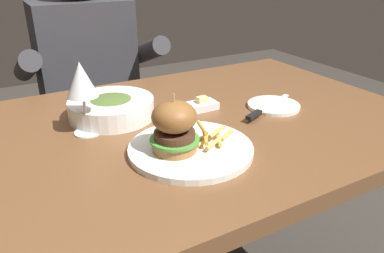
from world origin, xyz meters
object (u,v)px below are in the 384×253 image
object	(u,v)px
bread_plate	(274,106)
soup_bowl	(112,107)
wine_glass	(81,82)
diner_person	(91,107)
main_plate	(191,149)
table_knife	(265,108)
butter_dish	(202,105)
burger_sandwich	(174,127)

from	to	relation	value
bread_plate	soup_bowl	distance (m)	0.45
wine_glass	diner_person	bearing A→B (deg)	75.58
main_plate	diner_person	distance (m)	0.84
main_plate	table_knife	distance (m)	0.30
butter_dish	diner_person	bearing A→B (deg)	104.47
table_knife	butter_dish	distance (m)	0.17
wine_glass	soup_bowl	distance (m)	0.15
soup_bowl	diner_person	distance (m)	0.60
burger_sandwich	table_knife	bearing A→B (deg)	16.20
burger_sandwich	soup_bowl	bearing A→B (deg)	100.41
burger_sandwich	soup_bowl	world-z (taller)	burger_sandwich
wine_glass	bread_plate	xyz separation A→B (m)	(0.50, -0.09, -0.12)
butter_dish	soup_bowl	distance (m)	0.25
burger_sandwich	bread_plate	distance (m)	0.39
main_plate	burger_sandwich	size ratio (longest dim) A/B	2.14
butter_dish	bread_plate	bearing A→B (deg)	-25.80
burger_sandwich	butter_dish	world-z (taller)	burger_sandwich
main_plate	burger_sandwich	xyz separation A→B (m)	(-0.04, 0.00, 0.06)
main_plate	soup_bowl	distance (m)	0.28
wine_glass	soup_bowl	size ratio (longest dim) A/B	0.79
main_plate	burger_sandwich	distance (m)	0.07
main_plate	bread_plate	size ratio (longest dim) A/B	1.87
burger_sandwich	bread_plate	world-z (taller)	burger_sandwich
table_knife	soup_bowl	bearing A→B (deg)	154.84
diner_person	soup_bowl	bearing A→B (deg)	-97.84
main_plate	soup_bowl	xyz separation A→B (m)	(-0.09, 0.27, 0.02)
main_plate	diner_person	size ratio (longest dim) A/B	0.23
main_plate	table_knife	bearing A→B (deg)	18.35
burger_sandwich	wine_glass	distance (m)	0.25
butter_dish	diner_person	distance (m)	0.67
bread_plate	butter_dish	bearing A→B (deg)	154.20
main_plate	soup_bowl	world-z (taller)	soup_bowl
burger_sandwich	table_knife	size ratio (longest dim) A/B	0.59
butter_dish	wine_glass	bearing A→B (deg)	179.73
main_plate	diner_person	world-z (taller)	diner_person
main_plate	wine_glass	xyz separation A→B (m)	(-0.17, 0.20, 0.12)
soup_bowl	diner_person	xyz separation A→B (m)	(0.08, 0.55, -0.20)
table_knife	bread_plate	bearing A→B (deg)	23.10
wine_glass	soup_bowl	bearing A→B (deg)	38.05
main_plate	butter_dish	bearing A→B (deg)	53.65
bread_plate	table_knife	world-z (taller)	table_knife
main_plate	butter_dish	world-z (taller)	butter_dish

